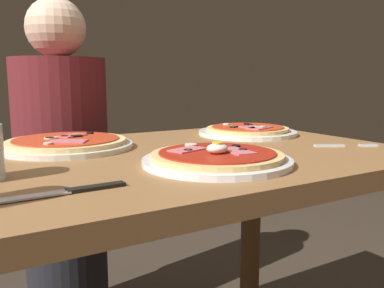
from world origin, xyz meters
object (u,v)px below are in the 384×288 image
object	(u,v)px
fork	(341,145)
pizza_across_left	(67,144)
pizza_across_right	(248,131)
diner_person	(63,178)
knife	(71,191)
pizza_foreground	(217,158)
dining_table	(169,210)

from	to	relation	value
fork	pizza_across_left	bearing A→B (deg)	152.18
pizza_across_right	diner_person	bearing A→B (deg)	131.57
knife	fork	bearing A→B (deg)	6.79
knife	pizza_foreground	bearing A→B (deg)	11.52
dining_table	knife	distance (m)	0.38
pizza_across_right	fork	xyz separation A→B (m)	(0.07, -0.29, -0.01)
pizza_foreground	dining_table	bearing A→B (deg)	99.53
pizza_foreground	pizza_across_right	bearing A→B (deg)	44.07
diner_person	pizza_across_left	bearing A→B (deg)	78.86
pizza_foreground	diner_person	world-z (taller)	diner_person
pizza_foreground	fork	distance (m)	0.38
dining_table	fork	size ratio (longest dim) A/B	7.46
fork	knife	xyz separation A→B (m)	(-0.68, -0.08, 0.00)
dining_table	pizza_foreground	xyz separation A→B (m)	(0.03, -0.16, 0.15)
fork	dining_table	bearing A→B (deg)	161.50
fork	knife	bearing A→B (deg)	-173.21
pizza_foreground	pizza_across_left	world-z (taller)	pizza_foreground
pizza_across_right	dining_table	bearing A→B (deg)	-156.40
dining_table	pizza_across_right	size ratio (longest dim) A/B	3.72
pizza_foreground	fork	world-z (taller)	pizza_foreground
pizza_across_right	knife	distance (m)	0.72
pizza_across_left	diner_person	distance (m)	0.51
dining_table	pizza_across_right	distance (m)	0.40
diner_person	fork	bearing A→B (deg)	122.76
dining_table	pizza_across_left	bearing A→B (deg)	136.18
dining_table	pizza_foreground	size ratio (longest dim) A/B	3.68
dining_table	diner_person	xyz separation A→B (m)	(-0.09, 0.64, -0.05)
pizza_foreground	diner_person	bearing A→B (deg)	98.38
dining_table	fork	distance (m)	0.45
dining_table	diner_person	size ratio (longest dim) A/B	0.92
dining_table	pizza_across_left	xyz separation A→B (m)	(-0.18, 0.18, 0.15)
pizza_across_left	knife	world-z (taller)	pizza_across_left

